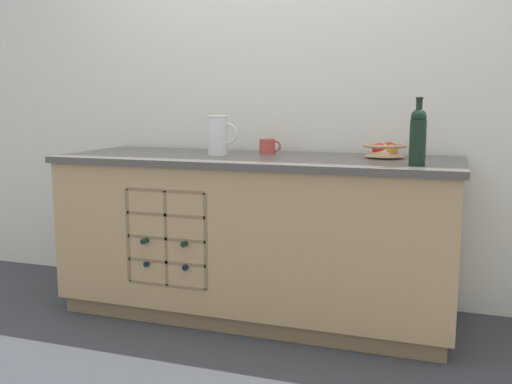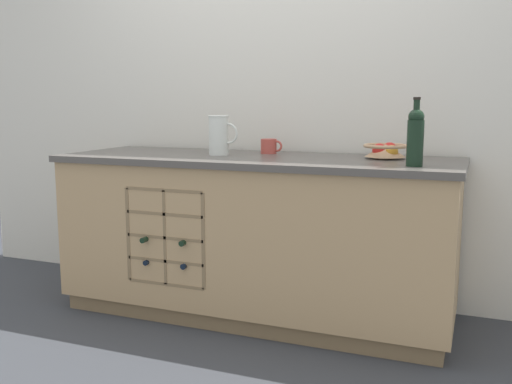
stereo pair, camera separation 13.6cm
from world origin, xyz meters
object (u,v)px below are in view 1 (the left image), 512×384
(white_pitcher, at_px, (218,135))
(standing_wine_bottle, at_px, (418,135))
(ceramic_mug, at_px, (268,146))
(fruit_bowl, at_px, (385,149))

(white_pitcher, height_order, standing_wine_bottle, standing_wine_bottle)
(white_pitcher, height_order, ceramic_mug, white_pitcher)
(standing_wine_bottle, bearing_deg, ceramic_mug, 155.84)
(fruit_bowl, bearing_deg, white_pitcher, -171.98)
(fruit_bowl, relative_size, white_pitcher, 1.04)
(white_pitcher, relative_size, standing_wine_bottle, 0.70)
(white_pitcher, xyz_separation_m, ceramic_mug, (0.23, 0.19, -0.07))
(ceramic_mug, relative_size, standing_wine_bottle, 0.40)
(fruit_bowl, distance_m, white_pitcher, 0.90)
(fruit_bowl, height_order, white_pitcher, white_pitcher)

